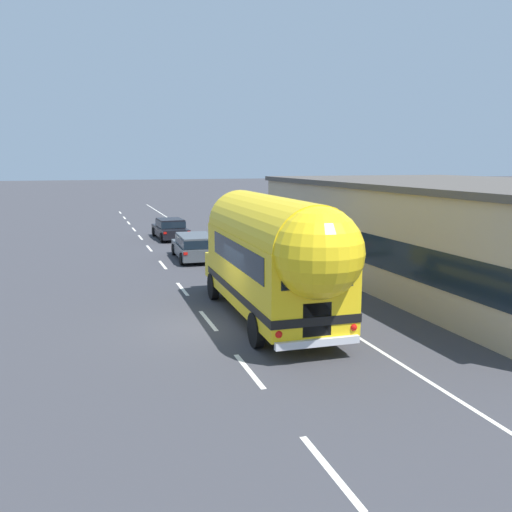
% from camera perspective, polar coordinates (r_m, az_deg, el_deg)
% --- Properties ---
extents(ground_plane, '(300.00, 300.00, 0.00)m').
position_cam_1_polar(ground_plane, '(17.61, -4.47, -7.37)').
color(ground_plane, '#38383D').
extents(lane_markings, '(4.03, 80.00, 0.01)m').
position_cam_1_polar(lane_markings, '(30.12, -4.88, -0.16)').
color(lane_markings, silver).
rests_on(lane_markings, ground).
extents(roadside_building, '(12.25, 21.87, 4.34)m').
position_cam_1_polar(roadside_building, '(26.45, 21.53, 2.56)').
color(roadside_building, tan).
rests_on(roadside_building, ground).
extents(painted_bus, '(2.73, 10.29, 4.12)m').
position_cam_1_polar(painted_bus, '(17.30, 1.91, 0.20)').
color(painted_bus, yellow).
rests_on(painted_bus, ground).
extents(car_lead, '(2.13, 4.66, 1.37)m').
position_cam_1_polar(car_lead, '(29.43, -6.36, 1.12)').
color(car_lead, '#474C51').
rests_on(car_lead, ground).
extents(car_second, '(2.04, 4.74, 1.37)m').
position_cam_1_polar(car_second, '(37.79, -8.91, 2.90)').
color(car_second, black).
rests_on(car_second, ground).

